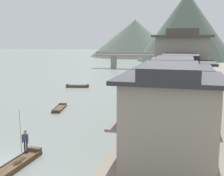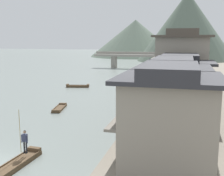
{
  "view_description": "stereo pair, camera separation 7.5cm",
  "coord_description": "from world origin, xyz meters",
  "px_view_note": "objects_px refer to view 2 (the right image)",
  "views": [
    {
      "loc": [
        12.12,
        -15.1,
        8.19
      ],
      "look_at": [
        3.05,
        19.03,
        2.12
      ],
      "focal_mm": 45.84,
      "sensor_mm": 36.0,
      "label": 1
    },
    {
      "loc": [
        12.19,
        -15.09,
        8.19
      ],
      "look_at": [
        3.05,
        19.03,
        2.12
      ],
      "focal_mm": 45.84,
      "sensor_mm": 36.0,
      "label": 2
    }
  ],
  "objects_px": {
    "house_waterfront_second": "(172,96)",
    "boat_midriver_drifting": "(156,76)",
    "boat_moored_second": "(127,106)",
    "house_waterfront_nearest": "(169,115)",
    "house_waterfront_tall": "(179,85)",
    "boat_upstream_distant": "(78,86)",
    "boat_moored_third": "(60,108)",
    "stone_bridge": "(143,58)",
    "house_waterfront_narrow": "(181,67)",
    "house_waterfront_far": "(181,71)",
    "boat_moored_far": "(120,82)",
    "boatman_person": "(25,139)",
    "boat_midriver_upstream": "(142,93)",
    "boat_moored_nearest": "(149,85)",
    "boat_foreground_poled": "(14,165)"
  },
  "relations": [
    {
      "from": "boat_midriver_drifting",
      "to": "house_waterfront_tall",
      "type": "bearing_deg",
      "value": -80.06
    },
    {
      "from": "boat_moored_far",
      "to": "house_waterfront_second",
      "type": "relative_size",
      "value": 0.67
    },
    {
      "from": "house_waterfront_far",
      "to": "boatman_person",
      "type": "bearing_deg",
      "value": -109.76
    },
    {
      "from": "boat_upstream_distant",
      "to": "stone_bridge",
      "type": "xyz_separation_m",
      "value": [
        6.04,
        34.17,
        2.86
      ]
    },
    {
      "from": "house_waterfront_nearest",
      "to": "house_waterfront_far",
      "type": "height_order",
      "value": "same"
    },
    {
      "from": "house_waterfront_second",
      "to": "boat_midriver_drifting",
      "type": "bearing_deg",
      "value": 97.97
    },
    {
      "from": "boat_moored_nearest",
      "to": "boat_moored_third",
      "type": "bearing_deg",
      "value": -112.75
    },
    {
      "from": "house_waterfront_far",
      "to": "boat_upstream_distant",
      "type": "bearing_deg",
      "value": 171.84
    },
    {
      "from": "house_waterfront_nearest",
      "to": "house_waterfront_tall",
      "type": "distance_m",
      "value": 11.81
    },
    {
      "from": "boat_moored_second",
      "to": "stone_bridge",
      "type": "xyz_separation_m",
      "value": [
        -5.34,
        46.79,
        2.8
      ]
    },
    {
      "from": "boatman_person",
      "to": "house_waterfront_tall",
      "type": "bearing_deg",
      "value": 52.75
    },
    {
      "from": "boat_midriver_upstream",
      "to": "house_waterfront_narrow",
      "type": "relative_size",
      "value": 0.42
    },
    {
      "from": "boat_moored_third",
      "to": "house_waterfront_far",
      "type": "bearing_deg",
      "value": 43.01
    },
    {
      "from": "house_waterfront_narrow",
      "to": "boat_moored_second",
      "type": "bearing_deg",
      "value": -153.72
    },
    {
      "from": "boat_moored_third",
      "to": "boat_upstream_distant",
      "type": "xyz_separation_m",
      "value": [
        -3.71,
        15.08,
        0.06
      ]
    },
    {
      "from": "boatman_person",
      "to": "house_waterfront_tall",
      "type": "xyz_separation_m",
      "value": [
        9.71,
        12.76,
        2.08
      ]
    },
    {
      "from": "boat_foreground_poled",
      "to": "house_waterfront_narrow",
      "type": "relative_size",
      "value": 0.57
    },
    {
      "from": "house_waterfront_narrow",
      "to": "house_waterfront_second",
      "type": "bearing_deg",
      "value": -91.74
    },
    {
      "from": "boatman_person",
      "to": "house_waterfront_second",
      "type": "distance_m",
      "value": 11.86
    },
    {
      "from": "boat_moored_nearest",
      "to": "boat_moored_third",
      "type": "xyz_separation_m",
      "value": [
        -8.07,
        -19.23,
        -0.04
      ]
    },
    {
      "from": "boat_moored_far",
      "to": "stone_bridge",
      "type": "relative_size",
      "value": 0.15
    },
    {
      "from": "house_waterfront_tall",
      "to": "house_waterfront_far",
      "type": "distance_m",
      "value": 13.7
    },
    {
      "from": "boat_midriver_upstream",
      "to": "house_waterfront_nearest",
      "type": "distance_m",
      "value": 25.8
    },
    {
      "from": "boat_moored_far",
      "to": "boat_midriver_drifting",
      "type": "height_order",
      "value": "boat_moored_far"
    },
    {
      "from": "boat_upstream_distant",
      "to": "house_waterfront_narrow",
      "type": "xyz_separation_m",
      "value": [
        17.43,
        -9.62,
        4.7
      ]
    },
    {
      "from": "boat_foreground_poled",
      "to": "house_waterfront_second",
      "type": "height_order",
      "value": "house_waterfront_second"
    },
    {
      "from": "house_waterfront_nearest",
      "to": "house_waterfront_tall",
      "type": "xyz_separation_m",
      "value": [
        0.22,
        11.81,
        0.01
      ]
    },
    {
      "from": "boat_moored_far",
      "to": "house_waterfront_far",
      "type": "relative_size",
      "value": 0.56
    },
    {
      "from": "house_waterfront_tall",
      "to": "boat_upstream_distant",
      "type": "bearing_deg",
      "value": 137.13
    },
    {
      "from": "boat_moored_far",
      "to": "house_waterfront_second",
      "type": "bearing_deg",
      "value": -68.41
    },
    {
      "from": "boat_moored_third",
      "to": "house_waterfront_tall",
      "type": "relative_size",
      "value": 0.57
    },
    {
      "from": "boat_moored_third",
      "to": "boat_foreground_poled",
      "type": "bearing_deg",
      "value": -75.28
    },
    {
      "from": "boat_foreground_poled",
      "to": "boat_moored_third",
      "type": "relative_size",
      "value": 1.28
    },
    {
      "from": "boat_moored_nearest",
      "to": "house_waterfront_nearest",
      "type": "xyz_separation_m",
      "value": [
        5.43,
        -32.13,
        3.43
      ]
    },
    {
      "from": "boat_foreground_poled",
      "to": "boat_moored_nearest",
      "type": "distance_m",
      "value": 34.58
    },
    {
      "from": "house_waterfront_tall",
      "to": "stone_bridge",
      "type": "height_order",
      "value": "house_waterfront_tall"
    },
    {
      "from": "boatman_person",
      "to": "boat_midriver_upstream",
      "type": "relative_size",
      "value": 0.82
    },
    {
      "from": "boatman_person",
      "to": "boat_moored_far",
      "type": "bearing_deg",
      "value": 92.78
    },
    {
      "from": "boat_moored_far",
      "to": "house_waterfront_tall",
      "type": "xyz_separation_m",
      "value": [
        11.4,
        -22.14,
        3.36
      ]
    },
    {
      "from": "boat_moored_far",
      "to": "boat_midriver_drifting",
      "type": "relative_size",
      "value": 0.73
    },
    {
      "from": "house_waterfront_tall",
      "to": "house_waterfront_far",
      "type": "xyz_separation_m",
      "value": [
        -0.2,
        13.7,
        -0.02
      ]
    },
    {
      "from": "house_waterfront_far",
      "to": "house_waterfront_narrow",
      "type": "bearing_deg",
      "value": -88.38
    },
    {
      "from": "boat_midriver_drifting",
      "to": "house_waterfront_far",
      "type": "relative_size",
      "value": 0.77
    },
    {
      "from": "house_waterfront_narrow",
      "to": "house_waterfront_far",
      "type": "distance_m",
      "value": 7.27
    },
    {
      "from": "boat_moored_third",
      "to": "stone_bridge",
      "type": "height_order",
      "value": "stone_bridge"
    },
    {
      "from": "boat_moored_second",
      "to": "house_waterfront_nearest",
      "type": "relative_size",
      "value": 0.67
    },
    {
      "from": "boatman_person",
      "to": "boat_midriver_drifting",
      "type": "xyz_separation_m",
      "value": [
        3.87,
        46.06,
        -1.38
      ]
    },
    {
      "from": "boat_upstream_distant",
      "to": "house_waterfront_far",
      "type": "bearing_deg",
      "value": -8.16
    },
    {
      "from": "boat_moored_second",
      "to": "stone_bridge",
      "type": "relative_size",
      "value": 0.15
    },
    {
      "from": "boat_midriver_upstream",
      "to": "house_waterfront_far",
      "type": "bearing_deg",
      "value": 5.74
    }
  ]
}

